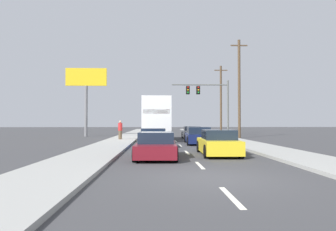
{
  "coord_description": "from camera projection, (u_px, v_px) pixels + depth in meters",
  "views": [
    {
      "loc": [
        -1.66,
        -9.07,
        1.68
      ],
      "look_at": [
        -0.86,
        13.21,
        2.17
      ],
      "focal_mm": 32.47,
      "sensor_mm": 36.0,
      "label": 1
    }
  ],
  "objects": [
    {
      "name": "roadside_billboard",
      "position": [
        86.0,
        87.0,
        35.69
      ],
      "size": [
        4.79,
        0.36,
        8.04
      ],
      "color": "slate",
      "rests_on": "ground_plane"
    },
    {
      "name": "sidewalk_right",
      "position": [
        225.0,
        139.0,
        29.24
      ],
      "size": [
        2.71,
        80.0,
        0.14
      ],
      "primitive_type": "cube",
      "color": "#9E9E99",
      "rests_on": "ground_plane"
    },
    {
      "name": "traffic_signal_mast",
      "position": [
        205.0,
        95.0,
        35.95
      ],
      "size": [
        6.77,
        0.69,
        6.65
      ],
      "color": "#595B56",
      "rests_on": "ground_plane"
    },
    {
      "name": "ground_plane",
      "position": [
        172.0,
        137.0,
        34.06
      ],
      "size": [
        140.0,
        140.0,
        0.0
      ],
      "primitive_type": "plane",
      "color": "#3D3D3F"
    },
    {
      "name": "sidewalk_left",
      "position": [
        123.0,
        139.0,
        28.89
      ],
      "size": [
        2.71,
        80.0,
        0.14
      ],
      "primitive_type": "cube",
      "color": "#9E9E99",
      "rests_on": "ground_plane"
    },
    {
      "name": "pedestrian_near_corner",
      "position": [
        120.0,
        130.0,
        27.35
      ],
      "size": [
        0.38,
        0.38,
        1.68
      ],
      "color": "brown",
      "rests_on": "sidewalk_left"
    },
    {
      "name": "car_blue",
      "position": [
        153.0,
        138.0,
        20.2
      ],
      "size": [
        1.83,
        4.5,
        1.28
      ],
      "color": "#1E389E",
      "rests_on": "ground_plane"
    },
    {
      "name": "lane_markings",
      "position": [
        174.0,
        140.0,
        29.28
      ],
      "size": [
        0.14,
        57.0,
        0.01
      ],
      "color": "silver",
      "rests_on": "ground_plane"
    },
    {
      "name": "box_truck",
      "position": [
        157.0,
        117.0,
        28.02
      ],
      "size": [
        2.69,
        7.8,
        3.84
      ],
      "color": "white",
      "rests_on": "ground_plane"
    },
    {
      "name": "car_navy",
      "position": [
        198.0,
        136.0,
        23.5
      ],
      "size": [
        2.07,
        4.58,
        1.31
      ],
      "color": "#141E4C",
      "rests_on": "ground_plane"
    },
    {
      "name": "car_silver",
      "position": [
        192.0,
        133.0,
        31.09
      ],
      "size": [
        1.85,
        4.4,
        1.26
      ],
      "color": "#B7BABF",
      "rests_on": "ground_plane"
    },
    {
      "name": "car_maroon",
      "position": [
        156.0,
        146.0,
        14.25
      ],
      "size": [
        2.0,
        4.27,
        1.22
      ],
      "color": "maroon",
      "rests_on": "ground_plane"
    },
    {
      "name": "utility_pole_far",
      "position": [
        221.0,
        99.0,
        41.72
      ],
      "size": [
        1.8,
        0.28,
        9.44
      ],
      "color": "brown",
      "rests_on": "ground_plane"
    },
    {
      "name": "utility_pole_mid",
      "position": [
        239.0,
        87.0,
        32.3
      ],
      "size": [
        1.8,
        0.28,
        10.47
      ],
      "color": "brown",
      "rests_on": "ground_plane"
    },
    {
      "name": "car_yellow",
      "position": [
        218.0,
        143.0,
        15.52
      ],
      "size": [
        1.92,
        4.13,
        1.29
      ],
      "color": "yellow",
      "rests_on": "ground_plane"
    }
  ]
}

